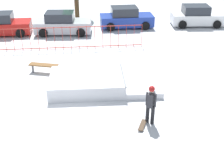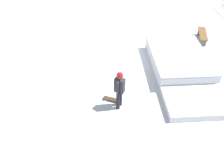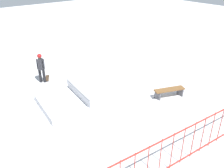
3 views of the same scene
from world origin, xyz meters
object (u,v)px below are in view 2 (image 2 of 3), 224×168
object	(u,v)px
skateboard	(113,99)
park_bench	(202,35)
skate_ramp	(181,66)
skater	(119,88)

from	to	relation	value
skateboard	park_bench	bearing A→B (deg)	-117.80
skateboard	park_bench	size ratio (longest dim) A/B	0.49
park_bench	skate_ramp	bearing A→B (deg)	-41.88
skate_ramp	park_bench	xyz separation A→B (m)	(-2.60, 2.34, 0.04)
park_bench	skateboard	bearing A→B (deg)	-55.65
skate_ramp	skateboard	world-z (taller)	skate_ramp
skate_ramp	skateboard	distance (m)	3.82
park_bench	skater	bearing A→B (deg)	-52.33
skate_ramp	park_bench	bearing A→B (deg)	144.09
skate_ramp	skateboard	xyz separation A→B (m)	(1.41, -3.54, -0.24)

